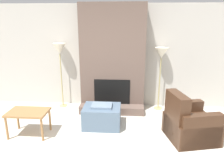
{
  "coord_description": "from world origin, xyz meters",
  "views": [
    {
      "loc": [
        0.37,
        -2.65,
        2.22
      ],
      "look_at": [
        0.0,
        2.46,
        0.7
      ],
      "focal_mm": 35.0,
      "sensor_mm": 36.0,
      "label": 1
    }
  ],
  "objects_px": {
    "ottoman": "(102,116)",
    "armchair": "(188,125)",
    "floor_lamp_left": "(60,52)",
    "side_table": "(28,114)",
    "floor_lamp_right": "(161,56)"
  },
  "relations": [
    {
      "from": "ottoman",
      "to": "armchair",
      "type": "height_order",
      "value": "armchair"
    },
    {
      "from": "ottoman",
      "to": "floor_lamp_left",
      "type": "xyz_separation_m",
      "value": [
        -1.17,
        1.07,
        1.22
      ]
    },
    {
      "from": "floor_lamp_left",
      "to": "floor_lamp_right",
      "type": "height_order",
      "value": "floor_lamp_left"
    },
    {
      "from": "ottoman",
      "to": "side_table",
      "type": "relative_size",
      "value": 1.02
    },
    {
      "from": "side_table",
      "to": "ottoman",
      "type": "bearing_deg",
      "value": 18.31
    },
    {
      "from": "ottoman",
      "to": "floor_lamp_left",
      "type": "distance_m",
      "value": 2.0
    },
    {
      "from": "side_table",
      "to": "floor_lamp_right",
      "type": "bearing_deg",
      "value": 29.34
    },
    {
      "from": "ottoman",
      "to": "armchair",
      "type": "relative_size",
      "value": 0.78
    },
    {
      "from": "ottoman",
      "to": "side_table",
      "type": "distance_m",
      "value": 1.49
    },
    {
      "from": "armchair",
      "to": "floor_lamp_right",
      "type": "bearing_deg",
      "value": 0.44
    },
    {
      "from": "side_table",
      "to": "armchair",
      "type": "bearing_deg",
      "value": 1.0
    },
    {
      "from": "armchair",
      "to": "floor_lamp_left",
      "type": "xyz_separation_m",
      "value": [
        -2.86,
        1.48,
        1.15
      ]
    },
    {
      "from": "ottoman",
      "to": "armchair",
      "type": "xyz_separation_m",
      "value": [
        1.69,
        -0.41,
        0.07
      ]
    },
    {
      "from": "armchair",
      "to": "side_table",
      "type": "distance_m",
      "value": 3.09
    },
    {
      "from": "ottoman",
      "to": "side_table",
      "type": "height_order",
      "value": "side_table"
    }
  ]
}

